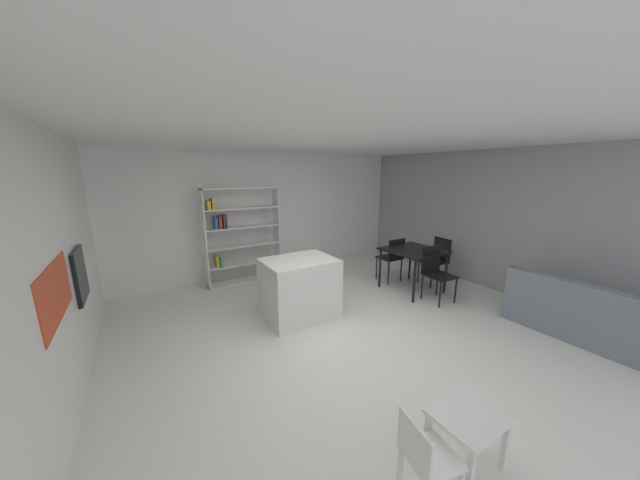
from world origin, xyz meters
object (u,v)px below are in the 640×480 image
at_px(kitchen_island, 299,288).
at_px(dining_chair_near, 435,269).
at_px(dining_table, 413,254).
at_px(sofa, 598,321).
at_px(open_bookshelf, 238,234).
at_px(dining_chair_far, 393,256).
at_px(child_table, 468,424).
at_px(dining_chair_window_side, 437,257).
at_px(built_in_oven, 80,275).
at_px(child_chair_left, 424,456).

height_order(kitchen_island, dining_chair_near, dining_chair_near).
height_order(dining_table, sofa, sofa).
bearing_deg(dining_chair_near, open_bookshelf, 138.46).
bearing_deg(dining_table, dining_chair_far, 90.28).
xyz_separation_m(dining_table, dining_chair_near, (0.01, -0.49, -0.15)).
distance_m(kitchen_island, dining_chair_far, 2.30).
xyz_separation_m(child_table, dining_table, (2.35, 2.60, 0.33)).
xyz_separation_m(open_bookshelf, dining_chair_window_side, (3.30, -2.10, -0.45)).
xyz_separation_m(child_table, dining_chair_window_side, (3.04, 2.59, 0.17)).
distance_m(built_in_oven, dining_chair_far, 4.88).
relative_size(open_bookshelf, child_table, 3.64).
bearing_deg(built_in_oven, dining_chair_near, -11.15).
height_order(kitchen_island, child_table, kitchen_island).
height_order(built_in_oven, open_bookshelf, open_bookshelf).
bearing_deg(sofa, dining_table, 15.78).
relative_size(kitchen_island, dining_chair_near, 1.11).
xyz_separation_m(child_chair_left, dining_chair_window_side, (3.50, 2.58, 0.19)).
relative_size(dining_chair_far, sofa, 0.45).
bearing_deg(dining_chair_near, sofa, -67.57).
height_order(open_bookshelf, dining_chair_near, open_bookshelf).
height_order(built_in_oven, dining_chair_near, built_in_oven).
height_order(dining_chair_far, dining_chair_window_side, dining_chair_window_side).
xyz_separation_m(dining_table, sofa, (0.70, -2.47, -0.42)).
distance_m(open_bookshelf, child_chair_left, 4.72).
height_order(built_in_oven, dining_table, built_in_oven).
distance_m(child_chair_left, dining_chair_far, 4.18).
bearing_deg(open_bookshelf, dining_chair_window_side, -32.49).
distance_m(dining_chair_window_side, sofa, 2.48).
bearing_deg(kitchen_island, dining_table, -4.28).
distance_m(open_bookshelf, child_table, 4.73).
height_order(child_chair_left, sofa, sofa).
bearing_deg(child_chair_left, child_table, -80.15).
xyz_separation_m(built_in_oven, dining_table, (4.85, -0.46, -0.36)).
bearing_deg(open_bookshelf, sofa, -54.08).
height_order(child_chair_left, dining_chair_far, dining_chair_far).
distance_m(child_chair_left, sofa, 3.51).
bearing_deg(dining_chair_window_side, dining_table, -83.84).
bearing_deg(child_chair_left, dining_table, -36.08).
height_order(child_table, dining_chair_far, dining_chair_far).
bearing_deg(child_chair_left, dining_chair_window_side, -42.39).
bearing_deg(built_in_oven, dining_table, -5.46).
bearing_deg(dining_chair_far, dining_chair_window_side, 144.80).
xyz_separation_m(child_table, dining_chair_far, (2.35, 3.11, 0.17)).
xyz_separation_m(kitchen_island, dining_table, (2.28, -0.17, 0.25)).
bearing_deg(dining_chair_far, child_table, 54.52).
relative_size(child_table, child_chair_left, 0.82).
height_order(dining_table, dining_chair_far, dining_chair_far).
height_order(kitchen_island, child_chair_left, kitchen_island).
relative_size(dining_chair_far, dining_chair_window_side, 0.98).
bearing_deg(dining_table, child_table, -132.13).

